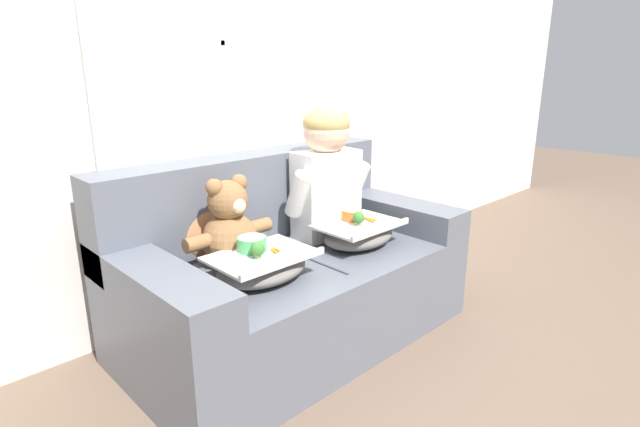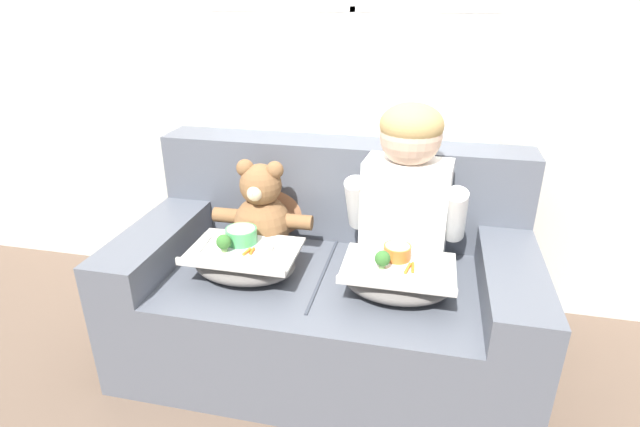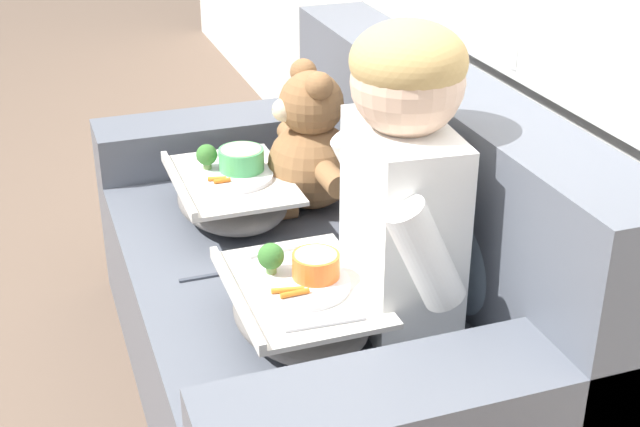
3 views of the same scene
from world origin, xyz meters
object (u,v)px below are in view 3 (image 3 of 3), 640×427
object	(u,v)px
throw_pillow_behind_teddy	(369,142)
lap_tray_child	(300,306)
child_figure	(403,164)
throw_pillow_behind_child	(470,236)
lap_tray_teddy	(232,193)
couch	(336,295)
teddy_bear	(310,148)

from	to	relation	value
throw_pillow_behind_teddy	lap_tray_child	size ratio (longest dim) A/B	0.86
lap_tray_child	child_figure	bearing A→B (deg)	89.72
throw_pillow_behind_child	throw_pillow_behind_teddy	xyz separation A→B (m)	(-0.61, 0.00, 0.00)
throw_pillow_behind_teddy	lap_tray_teddy	xyz separation A→B (m)	(-0.00, -0.41, -0.10)
couch	lap_tray_teddy	bearing A→B (deg)	-147.47
couch	lap_tray_child	world-z (taller)	couch
teddy_bear	couch	bearing A→B (deg)	-5.78
couch	lap_tray_teddy	size ratio (longest dim) A/B	3.85
throw_pillow_behind_teddy	child_figure	bearing A→B (deg)	-15.88
child_figure	lap_tray_teddy	distance (m)	0.73
throw_pillow_behind_child	throw_pillow_behind_teddy	size ratio (longest dim) A/B	1.04
throw_pillow_behind_child	lap_tray_child	xyz separation A→B (m)	(-0.00, -0.41, -0.10)
throw_pillow_behind_child	child_figure	distance (m)	0.27
throw_pillow_behind_teddy	teddy_bear	world-z (taller)	teddy_bear
couch	throw_pillow_behind_teddy	bearing A→B (deg)	145.59
teddy_bear	lap_tray_child	size ratio (longest dim) A/B	1.06
child_figure	lap_tray_child	size ratio (longest dim) A/B	1.63
throw_pillow_behind_teddy	teddy_bear	bearing A→B (deg)	-89.98
child_figure	lap_tray_teddy	xyz separation A→B (m)	(-0.62, -0.23, -0.30)
throw_pillow_behind_child	lap_tray_teddy	size ratio (longest dim) A/B	0.87
lap_tray_child	couch	bearing A→B (deg)	147.09
lap_tray_child	teddy_bear	bearing A→B (deg)	159.51
child_figure	teddy_bear	xyz separation A→B (m)	(-0.61, -0.00, -0.20)
throw_pillow_behind_child	lap_tray_teddy	distance (m)	0.75
couch	lap_tray_child	bearing A→B (deg)	-32.91
child_figure	teddy_bear	size ratio (longest dim) A/B	1.53
child_figure	lap_tray_child	xyz separation A→B (m)	(-0.00, -0.23, -0.31)
lap_tray_child	throw_pillow_behind_child	bearing A→B (deg)	89.82
child_figure	throw_pillow_behind_child	bearing A→B (deg)	89.96
teddy_bear	lap_tray_teddy	distance (m)	0.25
couch	throw_pillow_behind_child	size ratio (longest dim) A/B	4.41
couch	teddy_bear	world-z (taller)	couch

